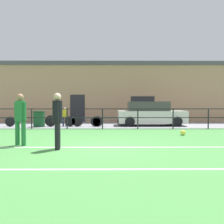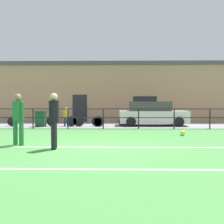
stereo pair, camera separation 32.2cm
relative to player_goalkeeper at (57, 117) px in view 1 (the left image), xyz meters
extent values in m
cube|color=#478C42|center=(1.21, 0.39, -1.02)|extent=(60.00, 44.00, 0.04)
cube|color=white|center=(1.21, 0.35, -1.00)|extent=(36.00, 0.11, 0.00)
cube|color=white|center=(1.21, -2.45, -1.00)|extent=(36.00, 0.11, 0.00)
cube|color=gray|center=(1.21, 8.89, -0.99)|extent=(48.00, 5.00, 0.02)
cylinder|color=black|center=(-2.79, 6.39, -0.43)|extent=(0.07, 0.07, 1.15)
cylinder|color=black|center=(-0.79, 6.39, -0.43)|extent=(0.07, 0.07, 1.15)
cylinder|color=black|center=(1.21, 6.39, -0.43)|extent=(0.07, 0.07, 1.15)
cylinder|color=black|center=(3.21, 6.39, -0.43)|extent=(0.07, 0.07, 1.15)
cylinder|color=black|center=(5.21, 6.39, -0.43)|extent=(0.07, 0.07, 1.15)
cylinder|color=black|center=(7.21, 6.39, -0.43)|extent=(0.07, 0.07, 1.15)
cube|color=black|center=(1.21, 6.39, 0.12)|extent=(36.00, 0.04, 0.04)
cube|color=black|center=(1.21, 6.39, -0.37)|extent=(36.00, 0.04, 0.04)
cube|color=tan|center=(1.21, 12.59, 1.17)|extent=(28.00, 2.40, 4.36)
cube|color=#232328|center=(-0.85, 11.38, 0.05)|extent=(1.10, 0.04, 2.10)
cube|color=#232328|center=(4.11, 11.38, 0.42)|extent=(1.80, 0.04, 1.10)
cube|color=#4C4C51|center=(1.21, 12.59, 3.50)|extent=(28.00, 2.56, 0.30)
cylinder|color=black|center=(0.01, -0.13, -0.58)|extent=(0.15, 0.15, 0.84)
cylinder|color=black|center=(-0.01, 0.13, -0.58)|extent=(0.15, 0.15, 0.84)
cylinder|color=black|center=(0.00, 0.00, 0.18)|extent=(0.31, 0.31, 0.69)
sphere|color=tan|center=(0.00, 0.00, 0.64)|extent=(0.24, 0.24, 0.24)
cylinder|color=black|center=(0.02, -0.19, 0.16)|extent=(0.11, 0.11, 0.62)
cylinder|color=black|center=(-0.02, 0.19, 0.16)|extent=(0.11, 0.11, 0.62)
cylinder|color=#237038|center=(-1.54, 0.76, -0.58)|extent=(0.15, 0.15, 0.84)
cylinder|color=#237038|center=(-1.29, 0.67, -0.58)|extent=(0.15, 0.15, 0.84)
cylinder|color=#237038|center=(-1.42, 0.71, 0.18)|extent=(0.31, 0.31, 0.69)
sphere|color=#A37556|center=(-1.42, 0.71, 0.65)|extent=(0.24, 0.24, 0.24)
cylinder|color=#237038|center=(-1.59, 0.78, 0.16)|extent=(0.11, 0.11, 0.62)
cylinder|color=#237038|center=(-1.24, 0.65, 0.16)|extent=(0.11, 0.11, 0.62)
sphere|color=#E5E04C|center=(4.93, 3.46, -0.88)|extent=(0.24, 0.24, 0.24)
cylinder|color=#232D4C|center=(-1.11, 7.85, -0.71)|extent=(0.10, 0.10, 0.55)
cylinder|color=#232D4C|center=(-1.28, 7.83, -0.71)|extent=(0.10, 0.10, 0.55)
cylinder|color=gold|center=(-1.19, 7.84, -0.20)|extent=(0.20, 0.20, 0.46)
sphere|color=beige|center=(-1.19, 7.84, 0.11)|extent=(0.16, 0.16, 0.16)
cylinder|color=gold|center=(-1.07, 7.85, -0.21)|extent=(0.07, 0.07, 0.41)
cylinder|color=gold|center=(-1.31, 7.82, -0.21)|extent=(0.07, 0.07, 0.41)
cube|color=silver|center=(4.31, 8.46, -0.43)|extent=(4.30, 1.81, 0.78)
cube|color=#43413E|center=(4.09, 8.46, 0.26)|extent=(2.58, 1.52, 0.59)
cylinder|color=black|center=(2.85, 7.59, -0.68)|extent=(0.60, 0.18, 0.60)
cylinder|color=black|center=(5.77, 7.59, -0.68)|extent=(0.60, 0.18, 0.60)
cylinder|color=black|center=(2.85, 9.33, -0.68)|extent=(0.60, 0.18, 0.60)
cylinder|color=black|center=(5.77, 9.33, -0.68)|extent=(0.60, 0.18, 0.60)
cylinder|color=black|center=(-0.82, 7.59, -0.67)|extent=(0.63, 0.04, 0.63)
cylinder|color=black|center=(0.89, 7.59, -0.67)|extent=(0.63, 0.04, 0.63)
cube|color=#234C99|center=(0.04, 7.59, -0.46)|extent=(1.33, 0.04, 0.04)
cube|color=#234C99|center=(-0.39, 7.59, -0.57)|extent=(0.84, 0.03, 0.23)
cylinder|color=#234C99|center=(-0.26, 7.59, -0.36)|extent=(0.03, 0.03, 0.20)
cylinder|color=#234C99|center=(0.89, 7.59, -0.39)|extent=(0.03, 0.03, 0.28)
cylinder|color=black|center=(-4.49, 7.59, -0.68)|extent=(0.60, 0.04, 0.60)
cylinder|color=#4C5156|center=(-4.49, 7.59, -0.42)|extent=(0.03, 0.03, 0.28)
cylinder|color=black|center=(-2.00, 7.59, -0.64)|extent=(0.69, 0.04, 0.69)
cylinder|color=black|center=(-0.36, 7.59, -0.64)|extent=(0.69, 0.04, 0.69)
cube|color=#4C5156|center=(-1.18, 7.59, -0.41)|extent=(1.28, 0.04, 0.04)
cube|color=#4C5156|center=(-1.59, 7.59, -0.53)|extent=(0.80, 0.03, 0.25)
cylinder|color=#4C5156|center=(-1.47, 7.59, -0.31)|extent=(0.03, 0.03, 0.20)
cylinder|color=#4C5156|center=(-0.36, 7.59, -0.34)|extent=(0.03, 0.03, 0.28)
cylinder|color=black|center=(0.74, 7.59, -0.68)|extent=(0.61, 0.04, 0.61)
cylinder|color=black|center=(2.38, 7.59, -0.68)|extent=(0.61, 0.04, 0.61)
cube|color=#4C5156|center=(1.56, 7.59, -0.48)|extent=(1.28, 0.04, 0.04)
cube|color=#4C5156|center=(1.15, 7.59, -0.58)|extent=(0.81, 0.03, 0.22)
cylinder|color=#4C5156|center=(1.27, 7.59, -0.38)|extent=(0.03, 0.03, 0.20)
cylinder|color=#4C5156|center=(2.38, 7.59, -0.41)|extent=(0.03, 0.03, 0.28)
cube|color=#194C28|center=(-2.68, 7.50, -0.55)|extent=(0.57, 0.48, 0.87)
cube|color=#143D20|center=(-2.68, 7.50, -0.07)|extent=(0.60, 0.51, 0.08)
camera|label=1|loc=(1.66, -7.96, 0.44)|focal=40.83mm
camera|label=2|loc=(1.99, -7.96, 0.44)|focal=40.83mm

